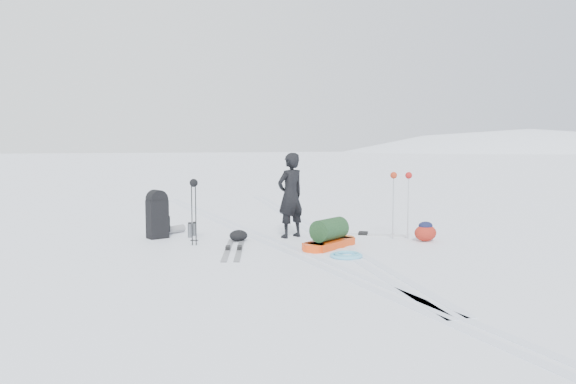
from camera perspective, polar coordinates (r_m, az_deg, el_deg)
name	(u,v)px	position (r m, az deg, el deg)	size (l,w,h in m)	color
ground	(275,244)	(10.44, -1.29, -5.28)	(200.00, 200.00, 0.00)	white
ski_tracks	(290,235)	(11.45, 0.22, -4.34)	(3.38, 17.97, 0.01)	silver
skier	(290,195)	(11.03, 0.25, -0.34)	(0.61, 0.40, 1.67)	black
pulk_sled	(329,236)	(10.07, 4.22, -4.52)	(1.36, 1.06, 0.52)	red
expedition_rucksack	(159,215)	(11.33, -12.93, -2.34)	(0.86, 0.88, 0.95)	black
ski_poles_black	(194,191)	(10.31, -9.55, 0.11)	(0.17, 0.15, 1.22)	black
ski_poles_silver	(401,183)	(11.06, 11.41, 0.91)	(0.39, 0.26, 1.31)	#ADAFB4
touring_skis_grey	(234,249)	(9.87, -5.54, -5.81)	(0.90, 2.02, 0.07)	gray
touring_skis_white	(363,234)	(11.49, 7.63, -4.30)	(1.69, 1.20, 0.07)	silver
rope_coil	(347,255)	(9.30, 5.97, -6.38)	(0.71, 0.71, 0.06)	#5DBBE2
small_daypack	(425,232)	(10.99, 13.79, -3.94)	(0.48, 0.38, 0.38)	maroon
thermos_pair	(192,230)	(11.36, -9.72, -3.78)	(0.22, 0.28, 0.30)	slate
stuff_sack	(238,236)	(10.73, -5.05, -4.43)	(0.42, 0.37, 0.22)	black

